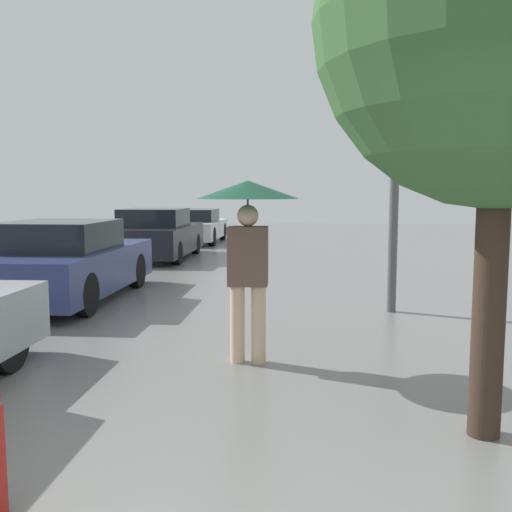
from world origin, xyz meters
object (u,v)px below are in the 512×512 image
object	(u,v)px
pedestrian	(248,220)
parked_car_third	(156,235)
parked_car_second	(65,263)
tree	(503,21)
street_lamp	(396,118)
parked_car_farthest	(195,227)

from	to	relation	value
pedestrian	parked_car_third	world-z (taller)	pedestrian
pedestrian	parked_car_second	distance (m)	4.61
pedestrian	tree	size ratio (longest dim) A/B	0.45
pedestrian	tree	world-z (taller)	tree
pedestrian	street_lamp	distance (m)	3.46
parked_car_second	street_lamp	bearing A→B (deg)	-5.62
pedestrian	tree	distance (m)	2.83
pedestrian	parked_car_farthest	world-z (taller)	pedestrian
parked_car_second	parked_car_third	distance (m)	5.70
pedestrian	parked_car_second	size ratio (longest dim) A/B	0.47
pedestrian	street_lamp	xyz separation A→B (m)	(1.84, 2.63, 1.30)
pedestrian	tree	xyz separation A→B (m)	(1.86, -1.61, 1.41)
pedestrian	parked_car_second	bearing A→B (deg)	136.21
parked_car_second	parked_car_third	size ratio (longest dim) A/B	1.02
pedestrian	street_lamp	world-z (taller)	street_lamp
parked_car_third	parked_car_farthest	world-z (taller)	parked_car_third
parked_car_third	tree	bearing A→B (deg)	-63.88
parked_car_second	parked_car_third	world-z (taller)	parked_car_third
parked_car_second	street_lamp	xyz separation A→B (m)	(5.11, -0.50, 2.16)
parked_car_third	tree	distance (m)	11.85
parked_car_farthest	street_lamp	distance (m)	12.21
parked_car_second	parked_car_farthest	world-z (taller)	parked_car_second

